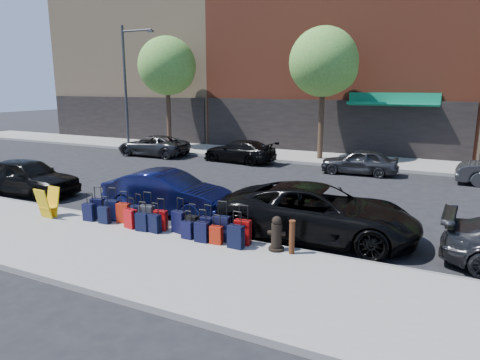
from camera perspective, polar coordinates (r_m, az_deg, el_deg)
The scene contains 39 objects.
ground at distance 16.60m, azimuth -0.29°, elevation -2.29°, with size 120.00×120.00×0.00m, color black.
sidewalk_near at distance 11.43m, azimuth -15.32°, elevation -9.25°, with size 60.00×4.00×0.15m, color gray.
sidewalk_far at distance 25.72m, azimuth 9.80°, elevation 2.96°, with size 60.00×4.00×0.15m, color gray.
curb_near at distance 12.90m, azimuth -9.35°, elevation -6.45°, with size 60.00×0.08×0.15m, color gray.
curb_far at distance 23.82m, azimuth 8.39°, elevation 2.27°, with size 60.00×0.08×0.15m, color gray.
building_left at distance 39.98m, azimuth -9.66°, elevation 17.64°, with size 15.00×12.12×16.00m.
building_center at distance 33.62m, azimuth 14.73°, elevation 21.90°, with size 17.00×12.85×20.00m.
tree_left at distance 29.35m, azimuth -9.47°, elevation 14.58°, with size 3.80×3.80×7.27m.
tree_center at distance 24.76m, azimuth 11.39°, elevation 14.94°, with size 3.80×3.80×7.27m.
streetlight at distance 30.60m, azimuth -14.79°, elevation 12.84°, with size 2.59×0.18×8.00m.
suitcase_front_0 at distance 14.18m, azimuth -18.44°, elevation -3.57°, with size 0.45×0.31×0.99m.
suitcase_front_1 at distance 13.78m, azimuth -16.65°, elevation -3.88°, with size 0.46×0.31×1.02m.
suitcase_front_2 at distance 13.44m, azimuth -15.24°, elevation -4.26°, with size 0.43×0.27×0.97m.
suitcase_front_3 at distance 13.11m, azimuth -13.49°, elevation -4.61°, with size 0.42×0.27×0.95m.
suitcase_front_4 at distance 12.86m, azimuth -12.29°, elevation -4.74°, with size 0.46×0.29×1.05m.
suitcase_front_5 at distance 12.54m, azimuth -10.56°, elevation -5.30°, with size 0.41×0.27×0.92m.
suitcase_front_6 at distance 12.24m, azimuth -8.12°, elevation -5.55°, with size 0.45×0.30×1.00m.
suitcase_front_7 at distance 12.06m, azimuth -6.45°, elevation -5.97°, with size 0.37×0.21×0.87m.
suitcase_front_8 at distance 11.80m, azimuth -4.46°, elevation -6.28°, with size 0.39×0.23×0.91m.
suitcase_front_9 at distance 11.51m, azimuth -2.48°, elevation -6.46°, with size 0.47×0.28×1.08m.
suitcase_front_10 at distance 11.25m, azimuth 0.33°, elevation -6.96°, with size 0.45×0.27×1.04m.
suitcase_back_0 at distance 13.97m, azimuth -19.46°, elevation -4.04°, with size 0.39×0.25×0.88m.
suitcase_back_1 at distance 13.56m, azimuth -17.63°, elevation -4.46°, with size 0.36×0.22×0.83m.
suitcase_back_3 at distance 12.91m, azimuth -14.39°, elevation -5.00°, with size 0.41×0.29×0.90m.
suitcase_back_4 at distance 12.58m, azimuth -12.91°, elevation -5.47°, with size 0.38×0.25×0.85m.
suitcase_back_5 at distance 12.38m, azimuth -11.33°, elevation -5.69°, with size 0.37×0.24×0.85m.
suitcase_back_7 at distance 11.76m, azimuth -7.02°, elevation -6.63°, with size 0.33×0.19×0.78m.
suitcase_back_8 at distance 11.47m, azimuth -5.11°, elevation -6.91°, with size 0.38×0.23×0.88m.
suitcase_back_9 at distance 11.31m, azimuth -3.19°, elevation -7.32°, with size 0.34×0.22×0.78m.
suitcase_back_10 at distance 11.00m, azimuth -0.55°, elevation -7.56°, with size 0.41×0.25×0.96m.
fire_hydrant at distance 10.86m, azimuth 4.89°, elevation -7.26°, with size 0.46×0.40×0.89m.
bollard at distance 10.67m, azimuth 6.94°, elevation -7.50°, with size 0.16×0.16×0.86m.
display_rack at distance 14.76m, azimuth -24.24°, elevation -2.79°, with size 0.57×0.62×0.94m.
car_near_0 at distance 18.76m, azimuth -26.50°, elevation 0.40°, with size 1.73×4.29×1.46m, color black.
car_near_1 at distance 14.53m, azimuth -9.65°, elevation -1.68°, with size 1.52×4.35×1.43m, color #0D113C.
car_near_2 at distance 12.18m, azimuth 10.38°, elevation -4.24°, with size 2.53×5.49×1.52m, color black.
car_far_0 at distance 27.00m, azimuth -11.52°, elevation 4.52°, with size 2.09×4.53×1.26m, color #2E2E30.
car_far_1 at distance 24.17m, azimuth -0.09°, elevation 3.87°, with size 1.76×4.32×1.25m, color black.
car_far_2 at distance 21.60m, azimuth 15.63°, elevation 2.38°, with size 1.47×3.65×1.24m, color #323234.
Camera 1 is at (7.23, -14.33, 4.20)m, focal length 32.00 mm.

